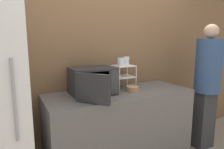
{
  "coord_description": "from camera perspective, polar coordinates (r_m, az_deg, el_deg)",
  "views": [
    {
      "loc": [
        -1.16,
        -1.67,
        1.53
      ],
      "look_at": [
        -0.09,
        0.37,
        1.14
      ],
      "focal_mm": 32.0,
      "sensor_mm": 36.0,
      "label": 1
    }
  ],
  "objects": [
    {
      "name": "dish_rack",
      "position": [
        2.55,
        3.35,
        0.8
      ],
      "size": [
        0.25,
        0.22,
        0.3
      ],
      "color": "white",
      "rests_on": "counter"
    },
    {
      "name": "glass_back_right",
      "position": [
        2.62,
        4.05,
        4.02
      ],
      "size": [
        0.08,
        0.08,
        0.1
      ],
      "color": "silver",
      "rests_on": "dish_rack"
    },
    {
      "name": "bowl",
      "position": [
        2.42,
        5.89,
        -4.13
      ],
      "size": [
        0.15,
        0.15,
        0.06
      ],
      "color": "#AD7F56",
      "rests_on": "counter"
    },
    {
      "name": "microwave",
      "position": [
        2.27,
        -5.63,
        -1.92
      ],
      "size": [
        0.51,
        0.7,
        0.31
      ],
      "color": "#262628",
      "rests_on": "counter"
    },
    {
      "name": "person",
      "position": [
        3.06,
        25.57,
        -1.54
      ],
      "size": [
        0.35,
        0.35,
        1.74
      ],
      "color": "#2D2D33",
      "rests_on": "ground_plane"
    },
    {
      "name": "counter",
      "position": [
        2.55,
        2.23,
        -15.08
      ],
      "size": [
        1.76,
        0.67,
        0.92
      ],
      "color": "#595654",
      "rests_on": "ground_plane"
    },
    {
      "name": "wall_back",
      "position": [
        2.66,
        -1.69,
        4.75
      ],
      "size": [
        8.0,
        0.06,
        2.6
      ],
      "color": "brown",
      "rests_on": "ground_plane"
    },
    {
      "name": "glass_front_left",
      "position": [
        2.45,
        2.52,
        3.62
      ],
      "size": [
        0.08,
        0.08,
        0.1
      ],
      "color": "silver",
      "rests_on": "dish_rack"
    }
  ]
}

